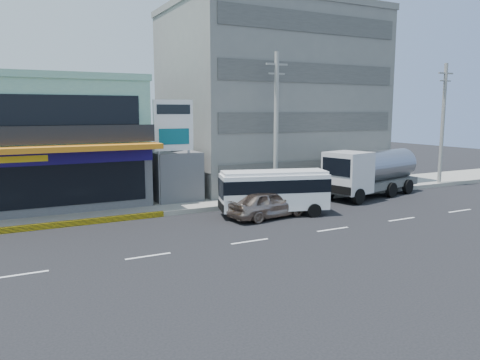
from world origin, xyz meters
The scene contains 12 objects.
ground centered at (0.00, 0.00, 0.00)m, with size 120.00×120.00×0.00m, color black.
sidewalk centered at (5.00, 9.50, 0.15)m, with size 70.00×5.00×0.30m, color gray.
shop_building centered at (-8.00, 13.95, 4.00)m, with size 12.40×11.70×8.00m.
concrete_building centered at (10.00, 15.00, 7.00)m, with size 16.00×12.00×14.00m, color slate.
gap_structure centered at (0.00, 12.00, 1.75)m, with size 3.00×6.00×3.50m, color #4B4B50.
satellite_dish centered at (0.00, 11.00, 3.58)m, with size 1.50×1.50×0.15m, color slate.
billboard centered at (-0.50, 9.20, 4.93)m, with size 2.60×0.18×6.90m.
utility_pole_near centered at (6.00, 7.40, 5.15)m, with size 1.60×0.30×10.00m.
utility_pole_far centered at (22.00, 7.40, 5.15)m, with size 1.60×0.30×10.00m.
minibus centered at (4.00, 4.33, 1.60)m, with size 6.73×3.75×2.68m.
sedan centered at (3.32, 3.96, 0.84)m, with size 1.99×4.95×1.69m, color gray.
tanker_truck centered at (13.44, 6.41, 1.83)m, with size 9.01×4.46×3.41m.
Camera 1 is at (-10.45, -19.08, 6.21)m, focal length 35.00 mm.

